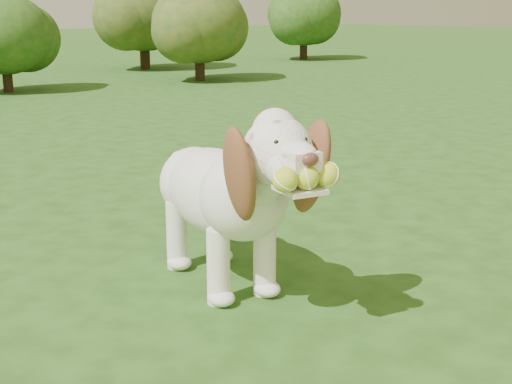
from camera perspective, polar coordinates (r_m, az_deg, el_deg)
ground at (r=3.70m, az=-12.58°, el=-5.84°), size 80.00×80.00×0.00m
dog at (r=3.21m, az=-2.27°, el=0.25°), size 0.60×1.37×0.89m
shrub_f at (r=15.46m, az=-9.01°, el=14.22°), size 2.02×2.02×2.09m
shrub_c at (r=11.71m, az=-19.53°, el=11.81°), size 1.44×1.44×1.49m
shrub_d at (r=12.84m, az=-4.58°, el=13.34°), size 1.66×1.66×1.72m
shrub_h at (r=18.26m, az=3.87°, el=14.04°), size 1.83×1.83×1.90m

